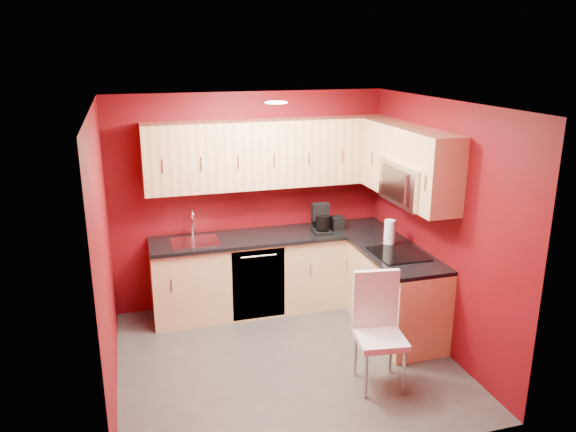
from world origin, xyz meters
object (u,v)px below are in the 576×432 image
sink (195,238)px  coffee_maker (322,219)px  napkin_holder (337,223)px  dining_chair (380,333)px  paper_towel (390,232)px  microwave (413,183)px

sink → coffee_maker: size_ratio=1.56×
coffee_maker → napkin_holder: 0.25m
napkin_holder → dining_chair: (-0.27, -1.81, -0.46)m
napkin_holder → paper_towel: size_ratio=0.55×
microwave → paper_towel: bearing=104.2°
sink → napkin_holder: size_ratio=3.44×
coffee_maker → paper_towel: coffee_maker is taller
coffee_maker → paper_towel: (0.57, -0.59, -0.03)m
microwave → sink: 2.43m
napkin_holder → paper_towel: 0.76m
coffee_maker → dining_chair: coffee_maker is taller
microwave → sink: (-2.09, 1.00, -0.72)m
microwave → dining_chair: 1.57m
microwave → sink: microwave is taller
sink → paper_towel: 2.14m
dining_chair → paper_towel: bearing=69.6°
paper_towel → dining_chair: size_ratio=0.26×
coffee_maker → napkin_holder: coffee_maker is taller
paper_towel → sink: bearing=160.8°
coffee_maker → paper_towel: size_ratio=1.21×
napkin_holder → paper_towel: bearing=-62.8°
microwave → dining_chair: microwave is taller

